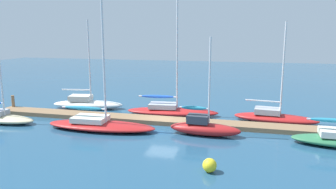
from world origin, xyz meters
name	(u,v)px	position (x,y,z in m)	size (l,w,h in m)	color
ground_plane	(162,123)	(0.00, 0.00, 0.00)	(120.00, 120.00, 0.00)	navy
dock_pier	(162,121)	(0.00, 0.00, 0.18)	(30.64, 1.77, 0.36)	#846647
dock_piling_near_end	(13,103)	(-14.92, 0.74, 0.73)	(0.28, 0.28, 1.45)	#846647
sailboat_0	(1,117)	(-12.93, -3.14, 0.48)	(5.96, 2.01, 8.22)	beige
sailboat_1	(87,103)	(-8.47, 3.15, 0.53)	(7.14, 3.00, 8.54)	white
sailboat_2	(99,123)	(-4.18, -2.96, 0.47)	(8.65, 2.81, 10.73)	#B21E1E
sailboat_3	(171,110)	(0.12, 2.58, 0.50)	(8.41, 3.08, 10.02)	#B21E1E
sailboat_4	(204,127)	(3.76, -2.35, 0.61)	(5.18, 1.72, 7.02)	#B21E1E
sailboat_5	(275,117)	(8.98, 2.36, 0.48)	(6.88, 2.77, 8.16)	#B21E1E
mooring_buoy_yellow	(210,165)	(4.90, -8.55, 0.38)	(0.76, 0.76, 0.76)	yellow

